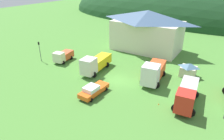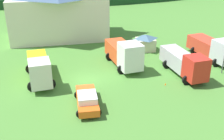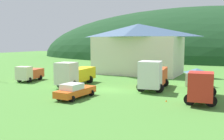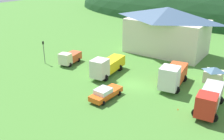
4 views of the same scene
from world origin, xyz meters
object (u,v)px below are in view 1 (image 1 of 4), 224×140
Objects in this scene: depot_building at (147,30)px; crane_truck_red at (187,94)px; play_shed_cream at (188,70)px; traffic_light_west at (40,50)px; heavy_rig_white at (153,72)px; flatbed_truck_yellow at (95,63)px; light_truck_cream at (63,56)px; traffic_cone_near_pickup at (159,105)px; service_pickup_orange at (93,90)px.

depot_building is 23.34m from crane_truck_red.
traffic_light_west is at bearing -161.59° from play_shed_cream.
depot_building is 2.13× the size of heavy_rig_white.
depot_building is 3.95× the size of traffic_light_west.
depot_building is 2.02× the size of flatbed_truck_yellow.
heavy_rig_white is (10.54, 2.06, 0.18)m from flatbed_truck_yellow.
traffic_light_west is (-27.74, -9.23, 1.31)m from play_shed_cream.
traffic_light_west is at bearing -86.86° from flatbed_truck_yellow.
light_truck_cream is at bearing -98.61° from flatbed_truck_yellow.
traffic_light_west is at bearing -87.28° from heavy_rig_white.
heavy_rig_white is at bearing 85.86° from light_truck_cream.
depot_building is 2.07× the size of crane_truck_red.
heavy_rig_white is at bearing -127.35° from crane_truck_red.
heavy_rig_white is at bearing -131.15° from play_shed_cream.
play_shed_cream is 29.27m from traffic_light_west.
flatbed_truck_yellow is 10.74m from heavy_rig_white.
depot_building is at bearing 142.41° from play_shed_cream.
play_shed_cream is at bearing 109.97° from flatbed_truck_yellow.
crane_truck_red is (25.61, -2.32, 0.44)m from light_truck_cream.
heavy_rig_white reaches higher than play_shed_cream.
play_shed_cream is at bearing 83.62° from traffic_cone_near_pickup.
light_truck_cream is 0.94× the size of service_pickup_orange.
traffic_light_west is (-29.59, -0.09, 0.93)m from crane_truck_red.
play_shed_cream reaches higher than service_pickup_orange.
flatbed_truck_yellow reaches higher than service_pickup_orange.
service_pickup_orange is (4.60, -6.66, -0.83)m from flatbed_truck_yellow.
depot_building reaches higher than traffic_cone_near_pickup.
light_truck_cream is 0.61× the size of flatbed_truck_yellow.
crane_truck_red reaches higher than service_pickup_orange.
heavy_rig_white is at bearing 9.87° from traffic_light_west.
depot_building is at bearing 49.83° from traffic_light_west.
crane_truck_red is 13.25m from service_pickup_orange.
play_shed_cream is 24.72m from light_truck_cream.
depot_building is 20.23m from light_truck_cream.
heavy_rig_white is at bearing 148.17° from service_pickup_orange.
flatbed_truck_yellow is at bearing -142.98° from service_pickup_orange.
light_truck_cream is 0.63× the size of crane_truck_red.
traffic_light_west is (-23.20, -4.04, 0.73)m from heavy_rig_white.
heavy_rig_white is 10.61m from service_pickup_orange.
play_shed_cream is at bearing 18.41° from traffic_light_west.
heavy_rig_white reaches higher than crane_truck_red.
depot_building is at bearing -159.66° from heavy_rig_white.
traffic_light_west is at bearing -95.48° from crane_truck_red.
traffic_cone_near_pickup is at bearing 68.53° from flatbed_truck_yellow.
traffic_light_west is (-17.26, 4.69, 1.74)m from service_pickup_orange.
light_truck_cream is 4.85m from traffic_light_west.
service_pickup_orange reaches higher than traffic_cone_near_pickup.
crane_truck_red reaches higher than traffic_cone_near_pickup.
light_truck_cream is at bearing -163.99° from play_shed_cream.
play_shed_cream is 6.11× the size of traffic_cone_near_pickup.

